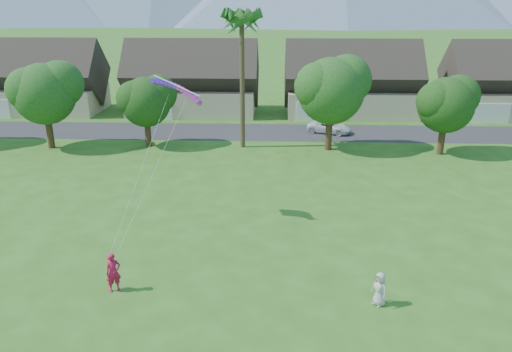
# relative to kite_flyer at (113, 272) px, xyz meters

# --- Properties ---
(ground) EXTENTS (500.00, 500.00, 0.00)m
(ground) POSITION_rel_kite_flyer_xyz_m (6.63, -3.84, -0.99)
(ground) COLOR #2D6019
(ground) RESTS_ON ground
(street) EXTENTS (90.00, 7.00, 0.01)m
(street) POSITION_rel_kite_flyer_xyz_m (6.63, 30.16, -0.99)
(street) COLOR #2D2D30
(street) RESTS_ON ground
(kite_flyer) EXTENTS (0.87, 0.79, 1.99)m
(kite_flyer) POSITION_rel_kite_flyer_xyz_m (0.00, 0.00, 0.00)
(kite_flyer) COLOR #BF153E
(kite_flyer) RESTS_ON ground
(watcher) EXTENTS (0.92, 0.97, 1.67)m
(watcher) POSITION_rel_kite_flyer_xyz_m (12.60, -0.68, -0.16)
(watcher) COLOR #B4B4AF
(watcher) RESTS_ON ground
(parked_car) EXTENTS (4.92, 3.65, 1.24)m
(parked_car) POSITION_rel_kite_flyer_xyz_m (13.33, 30.16, -0.37)
(parked_car) COLOR white
(parked_car) RESTS_ON ground
(houses_row) EXTENTS (72.75, 8.19, 8.86)m
(houses_row) POSITION_rel_kite_flyer_xyz_m (7.12, 39.15, 2.45)
(houses_row) COLOR beige
(houses_row) RESTS_ON ground
(tree_row) EXTENTS (62.27, 6.67, 8.45)m
(tree_row) POSITION_rel_kite_flyer_xyz_m (5.49, 24.07, 3.89)
(tree_row) COLOR #47301C
(tree_row) RESTS_ON ground
(fan_palm) EXTENTS (3.00, 3.00, 13.80)m
(fan_palm) POSITION_rel_kite_flyer_xyz_m (4.63, 24.66, 10.81)
(fan_palm) COLOR #4C3D26
(fan_palm) RESTS_ON ground
(parafoil_kite) EXTENTS (3.27, 1.28, 0.50)m
(parafoil_kite) POSITION_rel_kite_flyer_xyz_m (1.92, 8.66, 7.40)
(parafoil_kite) COLOR #5019C0
(parafoil_kite) RESTS_ON ground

